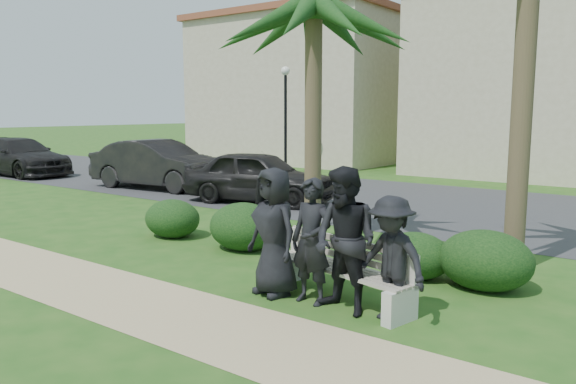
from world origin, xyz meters
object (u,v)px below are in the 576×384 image
street_lamp (286,100)px  man_b (312,241)px  man_c (346,241)px  park_bench (338,274)px  car_c (20,157)px  palm_left (314,9)px  man_a (274,232)px  man_d (391,259)px  car_a (259,177)px  car_b (159,164)px

street_lamp → man_b: bearing=-52.1°
man_c → man_b: bearing=-174.3°
man_c → park_bench: bearing=142.7°
car_c → palm_left: bearing=-100.8°
man_a → man_d: bearing=15.8°
man_d → car_a: man_d is taller
park_bench → man_b: size_ratio=1.43×
car_a → street_lamp: bearing=17.7°
man_b → car_b: man_b is taller
man_a → man_b: bearing=15.2°
man_b → palm_left: 4.88m
street_lamp → man_c: 16.29m
car_a → car_b: 4.45m
man_a → car_c: 17.94m
man_d → car_b: 12.91m
street_lamp → car_a: size_ratio=1.01×
palm_left → street_lamp: bearing=129.1°
park_bench → car_b: car_b is taller
man_b → car_b: size_ratio=0.35×
man_c → car_a: size_ratio=0.44×
man_d → palm_left: (-3.00, 2.76, 3.59)m
car_c → man_b: bearing=-108.4°
park_bench → car_b: size_ratio=0.50×
man_c → car_c: man_c is taller
man_d → street_lamp: bearing=143.6°
street_lamp → park_bench: 15.88m
man_b → palm_left: size_ratio=0.31×
man_a → man_b: (0.62, 0.02, -0.05)m
man_b → car_b: 11.96m
man_b → street_lamp: bearing=130.4°
man_b → car_a: man_b is taller
man_b → man_d: size_ratio=1.09×
man_c → car_b: bearing=161.6°
man_a → man_b: 0.62m
street_lamp → car_c: size_ratio=0.86×
man_a → car_b: 11.45m
palm_left → car_b: size_ratio=1.11×
man_a → man_d: (1.74, 0.07, -0.12)m
man_c → car_c: 19.07m
park_bench → man_a: bearing=-145.8°
car_a → park_bench: bearing=-146.7°
man_a → car_a: size_ratio=0.42×
park_bench → man_c: size_ratio=1.29×
car_b → car_c: 7.48m
palm_left → car_c: size_ratio=1.06×
man_b → car_c: man_b is taller
man_a → palm_left: size_ratio=0.33×
park_bench → man_b: bearing=-113.4°
street_lamp → car_b: bearing=-94.9°
man_c → man_d: bearing=22.4°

